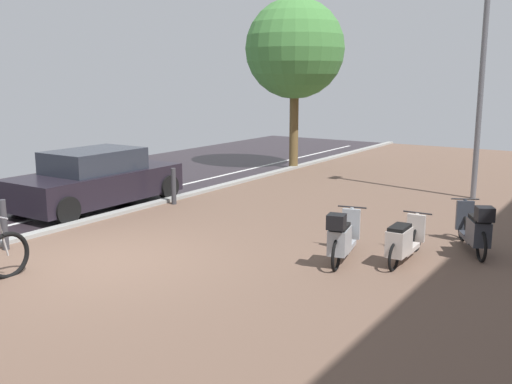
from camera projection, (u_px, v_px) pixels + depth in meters
The scene contains 9 objects.
ground at pixel (167, 278), 9.33m from camera, with size 21.00×40.00×0.13m.
scooter_near at pixel (342, 237), 9.96m from camera, with size 0.70×1.79×0.98m.
scooter_mid at pixel (403, 241), 9.96m from camera, with size 0.52×1.79×0.76m.
scooter_far at pixel (475, 229), 10.48m from camera, with size 1.04×1.71×0.99m.
parked_car_near at pixel (96, 180), 14.24m from camera, with size 1.90×4.27×1.40m.
lamp_post at pixel (483, 55), 14.60m from camera, with size 0.20×0.52×6.66m.
street_tree at pixel (295, 49), 19.57m from camera, with size 3.33×3.33×5.70m.
bollard_near at pixel (4, 225), 10.69m from camera, with size 0.12×0.12×0.94m.
bollard_far at pixel (174, 186), 14.51m from camera, with size 0.12×0.12×0.91m.
Camera 1 is at (7.50, -6.64, 3.14)m, focal length 41.17 mm.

